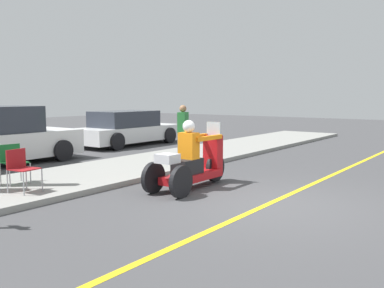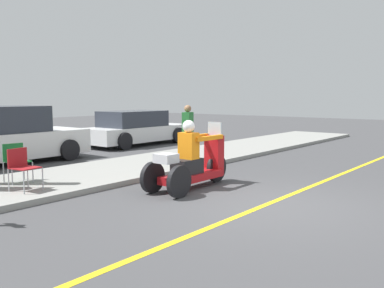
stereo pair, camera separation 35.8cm
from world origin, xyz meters
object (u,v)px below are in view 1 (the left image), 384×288
Objects in this scene: spectator_with_child at (183,133)px; folding_chair_curbside at (13,159)px; folding_chair_set_back at (21,166)px; parked_car_lot_right at (127,129)px; motorcycle_trike at (192,164)px.

folding_chair_curbside is (-4.89, 0.77, -0.25)m from spectator_with_child.
folding_chair_set_back is at bearing -178.83° from spectator_with_child.
parked_car_lot_right is (2.30, 4.55, -0.23)m from spectator_with_child.
folding_chair_curbside is at bearing -152.24° from parked_car_lot_right.
folding_chair_curbside is at bearing 67.60° from folding_chair_set_back.
folding_chair_set_back and folding_chair_curbside have the same top height.
folding_chair_set_back is 0.95m from folding_chair_curbside.
spectator_with_child is 1.92× the size of folding_chair_set_back.
folding_chair_curbside is at bearing 127.03° from motorcycle_trike.
parked_car_lot_right is at bearing 54.19° from motorcycle_trike.
spectator_with_child is 0.34× the size of parked_car_lot_right.
spectator_with_child is 1.92× the size of folding_chair_curbside.
motorcycle_trike is 3.78m from folding_chair_curbside.
spectator_with_child reaches higher than motorcycle_trike.
folding_chair_set_back is 8.87m from parked_car_lot_right.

